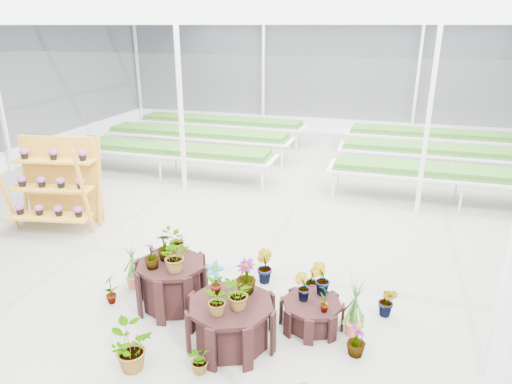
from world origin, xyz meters
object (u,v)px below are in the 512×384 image
(plinth_tall, at_px, (172,284))
(shelf_rack, at_px, (53,185))
(plinth_low, at_px, (312,314))
(plinth_mid, at_px, (231,323))

(plinth_tall, bearing_deg, shelf_rack, 152.16)
(plinth_tall, xyz_separation_m, plinth_low, (2.20, 0.10, -0.17))
(shelf_rack, bearing_deg, plinth_tall, -38.74)
(plinth_mid, xyz_separation_m, plinth_low, (1.00, 0.70, -0.12))
(shelf_rack, bearing_deg, plinth_low, -28.47)
(plinth_tall, height_order, shelf_rack, shelf_rack)
(plinth_tall, xyz_separation_m, plinth_mid, (1.20, -0.60, -0.05))
(plinth_low, height_order, shelf_rack, shelf_rack)
(plinth_tall, xyz_separation_m, shelf_rack, (-3.76, 1.99, 0.60))
(plinth_tall, bearing_deg, plinth_low, 2.60)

